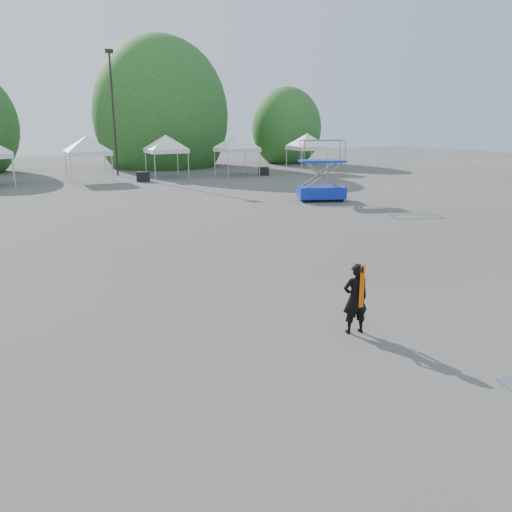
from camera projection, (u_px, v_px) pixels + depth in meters
name	position (u px, v px, depth m)	size (l,w,h in m)	color
ground	(264.00, 301.00, 12.52)	(120.00, 120.00, 0.00)	#474442
light_pole_east	(113.00, 106.00, 39.97)	(0.60, 0.25, 9.80)	black
tree_mid_e	(161.00, 116.00, 48.79)	(5.12, 5.12, 7.79)	#382314
tree_far_e	(286.00, 128.00, 53.01)	(3.84, 3.84, 5.84)	#382314
tent_e	(87.00, 140.00, 36.51)	(4.34, 4.34, 3.88)	silver
tent_f	(166.00, 138.00, 39.35)	(4.10, 4.10, 3.88)	silver
tent_g	(237.00, 138.00, 40.80)	(4.25, 4.25, 3.88)	silver
tent_h	(307.00, 137.00, 43.39)	(3.95, 3.95, 3.88)	silver
man	(355.00, 298.00, 10.49)	(0.62, 0.47, 1.54)	black
scissor_lift	(322.00, 171.00, 27.81)	(2.90, 2.14, 3.37)	#0D10AD
crate_mid	(143.00, 177.00, 37.21)	(0.94, 0.73, 0.73)	black
crate_east	(264.00, 171.00, 41.53)	(0.85, 0.66, 0.66)	black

